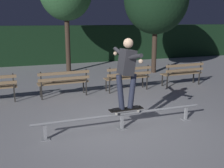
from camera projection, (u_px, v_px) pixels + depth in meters
ground_plane at (122, 129)px, 6.01m from camera, size 90.00×90.00×0.00m
hedge_backdrop at (56, 44)px, 15.02m from camera, size 24.00×1.20×2.08m
grind_rail at (122, 116)px, 5.94m from camera, size 3.97×0.18×0.37m
skateboard at (126, 109)px, 5.94m from camera, size 0.78×0.22×0.09m
skateboarder at (127, 68)px, 5.72m from camera, size 0.62×1.41×1.56m
park_bench_left_center at (64, 81)px, 8.35m from camera, size 1.61×0.47×0.88m
park_bench_right_center at (128, 76)px, 9.06m from camera, size 1.61×0.47×0.88m
park_bench_rightmost at (183, 72)px, 9.77m from camera, size 1.61×0.47×0.88m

